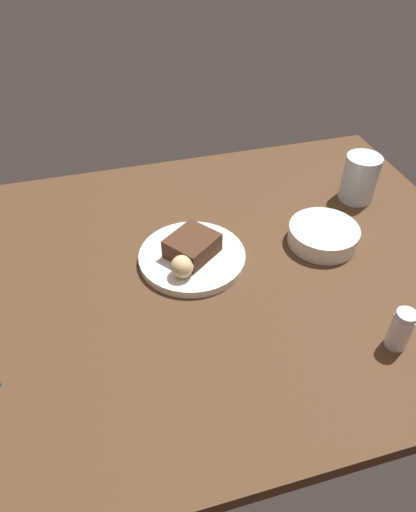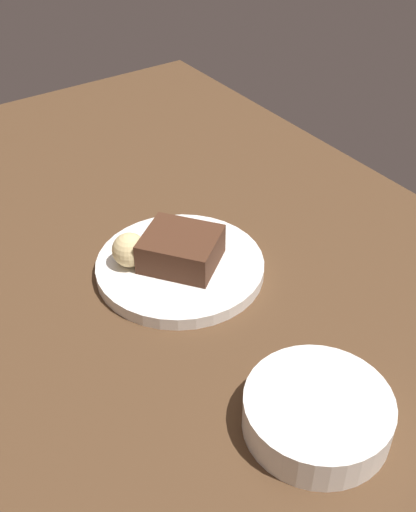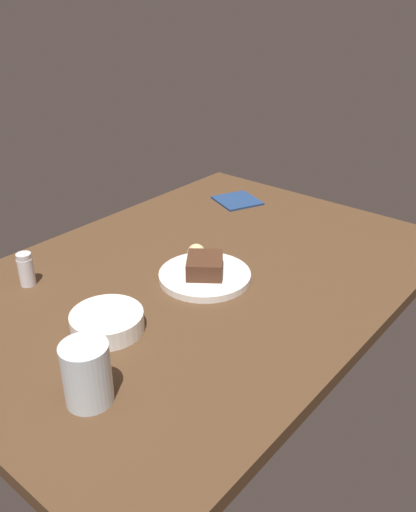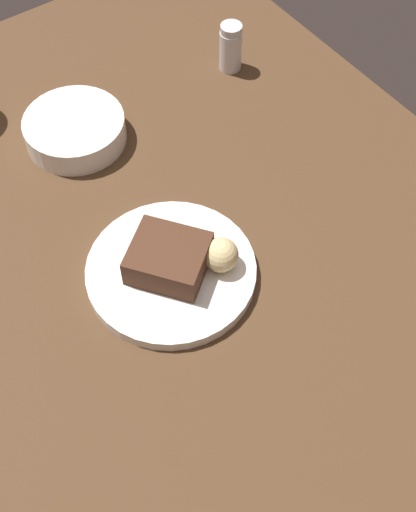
% 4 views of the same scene
% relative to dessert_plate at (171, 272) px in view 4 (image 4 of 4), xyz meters
% --- Properties ---
extents(dining_table, '(1.20, 0.84, 0.03)m').
position_rel_dessert_plate_xyz_m(dining_table, '(0.01, 0.03, -0.02)').
color(dining_table, '#4C331E').
rests_on(dining_table, ground).
extents(dessert_plate, '(0.21, 0.21, 0.02)m').
position_rel_dessert_plate_xyz_m(dessert_plate, '(0.00, 0.00, 0.00)').
color(dessert_plate, white).
rests_on(dessert_plate, dining_table).
extents(chocolate_cake_slice, '(0.12, 0.12, 0.04)m').
position_rel_dessert_plate_xyz_m(chocolate_cake_slice, '(-0.00, -0.00, 0.03)').
color(chocolate_cake_slice, '#472819').
rests_on(chocolate_cake_slice, dessert_plate).
extents(bread_roll, '(0.04, 0.04, 0.04)m').
position_rel_dessert_plate_xyz_m(bread_roll, '(0.03, 0.05, 0.03)').
color(bread_roll, '#DBC184').
rests_on(bread_roll, dessert_plate).
extents(salt_shaker, '(0.03, 0.03, 0.08)m').
position_rel_dessert_plate_xyz_m(salt_shaker, '(-0.27, 0.29, 0.03)').
color(salt_shaker, silver).
rests_on(salt_shaker, dining_table).
extents(side_bowl, '(0.14, 0.14, 0.04)m').
position_rel_dessert_plate_xyz_m(side_bowl, '(-0.27, 0.02, 0.01)').
color(side_bowl, white).
rests_on(side_bowl, dining_table).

